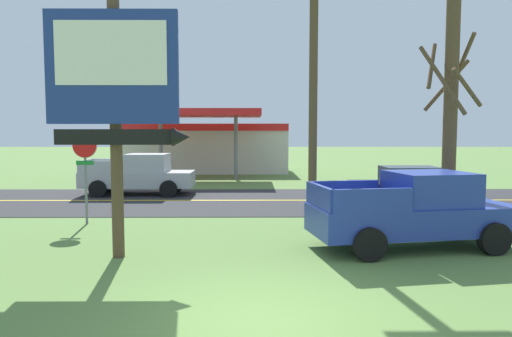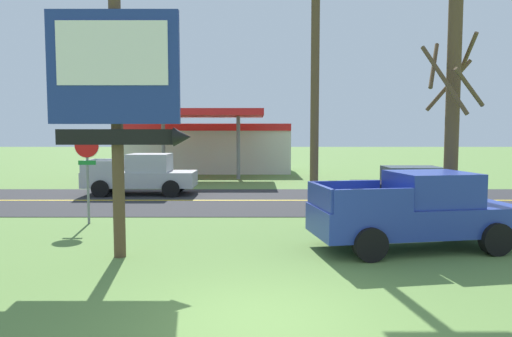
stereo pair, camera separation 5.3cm
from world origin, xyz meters
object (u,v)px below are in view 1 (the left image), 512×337
Objects in this scene: gas_station at (207,146)px; pickup_blue_parked_on_lawn at (415,211)px; bare_tree at (450,105)px; car_black_mid_lane at (407,187)px; stop_sign at (85,162)px; motel_sign at (116,88)px; utility_pole at (313,78)px; pickup_silver_on_road at (140,175)px.

pickup_blue_parked_on_lawn is (7.65, -23.61, -0.98)m from gas_station.
car_black_mid_lane is at bearing 86.97° from bare_tree.
stop_sign reaches higher than car_black_mid_lane.
motel_sign is at bearing -89.23° from gas_station.
utility_pole is at bearing -75.82° from gas_station.
bare_tree is (8.97, 2.93, -0.20)m from motel_sign.
stop_sign is at bearing -90.07° from pickup_silver_on_road.
stop_sign is 0.25× the size of gas_station.
bare_tree is 1.42× the size of pickup_silver_on_road.
bare_tree is 1.76× the size of car_black_mid_lane.
bare_tree is 1.35× the size of pickup_blue_parked_on_lawn.
gas_station is 2.31× the size of pickup_silver_on_road.
utility_pole is at bearing 171.82° from bare_tree.
pickup_silver_on_road reaches higher than car_black_mid_lane.
utility_pole is 2.05× the size of car_black_mid_lane.
stop_sign is at bearing 118.43° from motel_sign.
pickup_silver_on_road is (-9.56, 10.32, 0.00)m from pickup_blue_parked_on_lawn.
utility_pole is 6.82m from car_black_mid_lane.
utility_pole is at bearing -5.26° from stop_sign.
motel_sign is at bearing -161.92° from bare_tree.
utility_pole is (7.25, -0.67, 2.61)m from stop_sign.
motel_sign is 7.98m from pickup_blue_parked_on_lawn.
stop_sign is 20.51m from gas_station.
car_black_mid_lane is (11.45, 3.13, -1.20)m from stop_sign.
pickup_blue_parked_on_lawn is (7.32, 0.97, -3.02)m from motel_sign.
utility_pole is 21.91m from gas_station.
pickup_silver_on_road is 12.12m from car_black_mid_lane.
bare_tree is at bearing -6.29° from stop_sign.
bare_tree reaches higher than pickup_blue_parked_on_lawn.
motel_sign reaches higher than gas_station.
gas_station is at bearing 84.61° from stop_sign.
bare_tree is 14.27m from pickup_silver_on_road.
pickup_blue_parked_on_lawn is at bearing -18.46° from stop_sign.
gas_station is (-0.33, 24.58, -2.04)m from motel_sign.
utility_pole is 4.10m from bare_tree.
pickup_blue_parked_on_lawn is 1.05× the size of pickup_silver_on_road.
bare_tree reaches higher than pickup_silver_on_road.
stop_sign is (-2.25, 4.17, -1.96)m from motel_sign.
pickup_blue_parked_on_lawn is at bearing -47.19° from pickup_silver_on_road.
motel_sign is 0.50× the size of gas_station.
motel_sign is at bearing -141.59° from car_black_mid_lane.
motel_sign is 9.43m from bare_tree.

